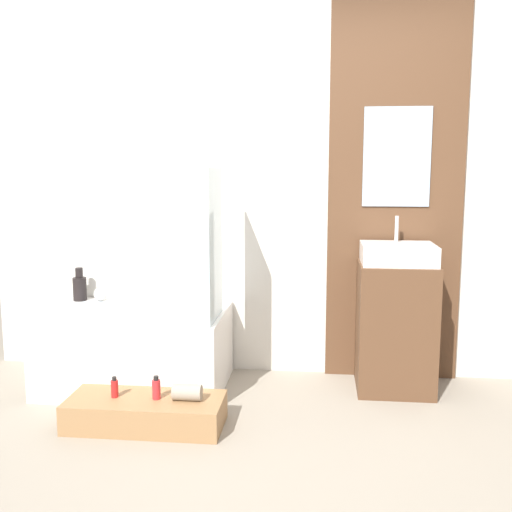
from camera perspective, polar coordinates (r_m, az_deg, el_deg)
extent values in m
plane|color=gray|center=(2.96, 0.44, -20.82)|extent=(12.00, 12.00, 0.00)
cube|color=silver|center=(4.15, 2.66, 6.47)|extent=(4.20, 0.06, 2.60)
cube|color=brown|center=(4.13, 13.13, 6.24)|extent=(0.89, 0.03, 2.60)
cube|color=#9EB2C6|center=(4.10, 13.27, 9.17)|extent=(0.44, 0.01, 0.65)
cube|color=white|center=(4.09, -11.31, -8.65)|extent=(1.18, 0.75, 0.51)
cube|color=silver|center=(4.02, -11.41, -5.25)|extent=(0.92, 0.53, 0.01)
cube|color=silver|center=(3.67, -3.92, 1.10)|extent=(0.01, 0.45, 0.93)
cube|color=#997047|center=(3.53, -10.48, -14.42)|extent=(0.87, 0.37, 0.16)
cube|color=brown|center=(4.01, 13.13, -6.60)|extent=(0.48, 0.46, 0.83)
cube|color=white|center=(3.92, 13.36, 0.21)|extent=(0.46, 0.39, 0.13)
cylinder|color=silver|center=(4.00, 13.25, 2.53)|extent=(0.02, 0.02, 0.17)
cylinder|color=black|center=(4.42, -16.44, -3.03)|extent=(0.09, 0.09, 0.16)
cylinder|color=black|center=(4.40, -16.50, -1.53)|extent=(0.05, 0.05, 0.07)
sphere|color=silver|center=(4.37, -14.57, -3.52)|extent=(0.10, 0.10, 0.10)
cylinder|color=red|center=(3.53, -13.32, -12.20)|extent=(0.04, 0.04, 0.10)
cylinder|color=black|center=(3.51, -13.35, -11.30)|extent=(0.02, 0.02, 0.02)
cylinder|color=red|center=(3.46, -9.47, -12.43)|extent=(0.05, 0.05, 0.11)
cylinder|color=black|center=(3.44, -9.50, -11.40)|extent=(0.03, 0.03, 0.02)
cylinder|color=gray|center=(3.42, -6.58, -12.77)|extent=(0.16, 0.09, 0.09)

